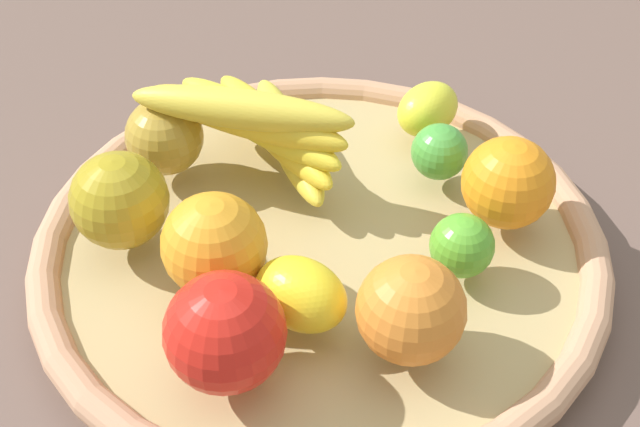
{
  "coord_description": "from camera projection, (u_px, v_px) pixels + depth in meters",
  "views": [
    {
      "loc": [
        0.36,
        -0.35,
        0.51
      ],
      "look_at": [
        0.0,
        0.0,
        0.06
      ],
      "focal_mm": 50.09,
      "sensor_mm": 36.0,
      "label": 1
    }
  ],
  "objects": [
    {
      "name": "apple_2",
      "position": [
        164.0,
        136.0,
        0.73
      ],
      "size": [
        0.08,
        0.08,
        0.06
      ],
      "primitive_type": "sphere",
      "rotation": [
        0.0,
        0.0,
        1.32
      ],
      "color": "#AE8B30",
      "rests_on": "basket"
    },
    {
      "name": "apple_1",
      "position": [
        119.0,
        200.0,
        0.66
      ],
      "size": [
        0.1,
        0.1,
        0.07
      ],
      "primitive_type": "sphere",
      "rotation": [
        0.0,
        0.0,
        3.58
      ],
      "color": "#A68E1F",
      "rests_on": "basket"
    },
    {
      "name": "orange_2",
      "position": [
        411.0,
        310.0,
        0.58
      ],
      "size": [
        0.1,
        0.1,
        0.07
      ],
      "primitive_type": "sphere",
      "rotation": [
        0.0,
        0.0,
        2.39
      ],
      "color": "orange",
      "rests_on": "basket"
    },
    {
      "name": "lime_0",
      "position": [
        462.0,
        246.0,
        0.64
      ],
      "size": [
        0.07,
        0.07,
        0.05
      ],
      "primitive_type": "sphere",
      "rotation": [
        0.0,
        0.0,
        5.72
      ],
      "color": "#56A92C",
      "rests_on": "basket"
    },
    {
      "name": "orange_0",
      "position": [
        214.0,
        245.0,
        0.62
      ],
      "size": [
        0.09,
        0.09,
        0.08
      ],
      "primitive_type": "sphere",
      "rotation": [
        0.0,
        0.0,
        6.07
      ],
      "color": "orange",
      "rests_on": "basket"
    },
    {
      "name": "lemon_0",
      "position": [
        301.0,
        294.0,
        0.61
      ],
      "size": [
        0.08,
        0.06,
        0.05
      ],
      "primitive_type": "ellipsoid",
      "rotation": [
        0.0,
        0.0,
        0.22
      ],
      "color": "yellow",
      "rests_on": "basket"
    },
    {
      "name": "orange_1",
      "position": [
        508.0,
        183.0,
        0.68
      ],
      "size": [
        0.09,
        0.09,
        0.07
      ],
      "primitive_type": "sphere",
      "rotation": [
        0.0,
        0.0,
        0.23
      ],
      "color": "orange",
      "rests_on": "basket"
    },
    {
      "name": "banana_bunch",
      "position": [
        261.0,
        124.0,
        0.72
      ],
      "size": [
        0.18,
        0.17,
        0.09
      ],
      "color": "yellow",
      "rests_on": "basket"
    },
    {
      "name": "apple_0",
      "position": [
        225.0,
        333.0,
        0.56
      ],
      "size": [
        0.1,
        0.1,
        0.08
      ],
      "primitive_type": "sphere",
      "rotation": [
        0.0,
        0.0,
        2.89
      ],
      "color": "red",
      "rests_on": "basket"
    },
    {
      "name": "ground_plane",
      "position": [
        320.0,
        267.0,
        0.71
      ],
      "size": [
        2.4,
        2.4,
        0.0
      ],
      "primitive_type": "plane",
      "color": "brown",
      "rests_on": "ground"
    },
    {
      "name": "basket",
      "position": [
        320.0,
        250.0,
        0.7
      ],
      "size": [
        0.45,
        0.45,
        0.04
      ],
      "color": "tan",
      "rests_on": "ground_plane"
    },
    {
      "name": "lime_1",
      "position": [
        439.0,
        152.0,
        0.73
      ],
      "size": [
        0.06,
        0.06,
        0.05
      ],
      "primitive_type": "sphere",
      "rotation": [
        0.0,
        0.0,
        4.48
      ],
      "color": "green",
      "rests_on": "basket"
    },
    {
      "name": "lemon_1",
      "position": [
        428.0,
        109.0,
        0.77
      ],
      "size": [
        0.05,
        0.06,
        0.05
      ],
      "primitive_type": "ellipsoid",
      "rotation": [
        0.0,
        0.0,
        1.58
      ],
      "color": "yellow",
      "rests_on": "basket"
    }
  ]
}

